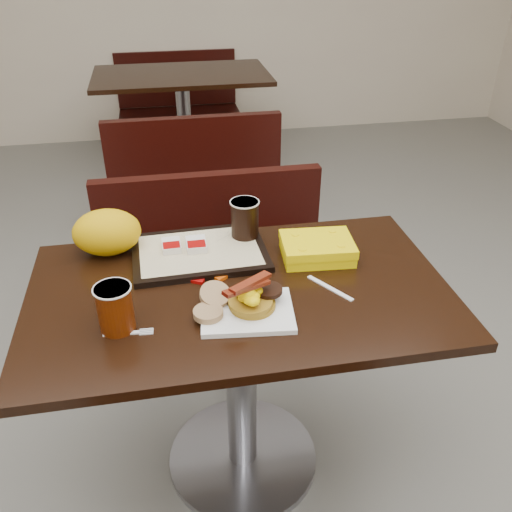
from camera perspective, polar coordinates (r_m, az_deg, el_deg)
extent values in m
cube|color=slate|center=(2.09, -1.38, -20.52)|extent=(6.00, 7.00, 0.01)
cube|color=white|center=(1.46, -0.92, -5.86)|extent=(0.26, 0.22, 0.01)
cylinder|color=#A5781B|center=(1.46, -0.38, -4.89)|extent=(0.16, 0.16, 0.03)
cylinder|color=black|center=(1.48, 1.32, -3.58)|extent=(0.09, 0.09, 0.01)
ellipsoid|color=#FFEF05|center=(1.43, -0.96, -4.09)|extent=(0.09, 0.08, 0.04)
cylinder|color=#A57E57|center=(1.44, -5.03, -5.96)|extent=(0.09, 0.09, 0.02)
cylinder|color=#A57E57|center=(1.48, -4.33, -4.06)|extent=(0.10, 0.10, 0.05)
cylinder|color=#7D2A04|center=(1.43, -14.53, -5.34)|extent=(0.11, 0.11, 0.13)
cube|color=white|center=(1.57, 7.75, -3.35)|extent=(0.10, 0.14, 0.00)
cube|color=#C14108|center=(1.61, -3.69, -2.15)|extent=(0.05, 0.05, 0.01)
cube|color=#8C0504|center=(1.60, -6.11, -2.51)|extent=(0.05, 0.04, 0.01)
cube|color=black|center=(1.72, -5.93, 0.35)|extent=(0.42, 0.31, 0.02)
cube|color=silver|center=(1.73, -8.86, 1.10)|extent=(0.06, 0.08, 0.02)
cube|color=silver|center=(1.72, -6.28, 1.22)|extent=(0.06, 0.08, 0.02)
cylinder|color=black|center=(1.75, -1.18, 3.93)|extent=(0.10, 0.10, 0.12)
cube|color=yellow|center=(1.70, 6.42, 0.79)|extent=(0.23, 0.18, 0.06)
ellipsoid|color=#F2B308|center=(1.75, -15.35, 2.42)|extent=(0.24, 0.20, 0.15)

